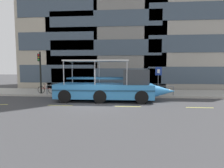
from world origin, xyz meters
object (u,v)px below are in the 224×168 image
object	(u,v)px
pedestrian_near_bow	(143,84)
leaned_bicycle	(46,90)
parking_sign	(158,76)
traffic_light_pole	(40,68)
duck_tour_boat	(111,88)

from	to	relation	value
pedestrian_near_bow	leaned_bicycle	bearing A→B (deg)	-175.63
leaned_bicycle	pedestrian_near_bow	xyz separation A→B (m)	(9.39, 0.72, 0.55)
leaned_bicycle	pedestrian_near_bow	world-z (taller)	pedestrian_near_bow
parking_sign	leaned_bicycle	xyz separation A→B (m)	(-10.73, -0.22, -1.36)
leaned_bicycle	traffic_light_pole	bearing A→B (deg)	178.84
traffic_light_pole	parking_sign	distance (m)	11.31
leaned_bicycle	duck_tour_boat	size ratio (longest dim) A/B	0.18
traffic_light_pole	parking_sign	size ratio (longest dim) A/B	1.57
traffic_light_pole	leaned_bicycle	bearing A→B (deg)	-1.16
leaned_bicycle	pedestrian_near_bow	bearing A→B (deg)	4.37
parking_sign	duck_tour_boat	size ratio (longest dim) A/B	0.27
traffic_light_pole	leaned_bicycle	xyz separation A→B (m)	(0.56, -0.01, -2.06)
duck_tour_boat	pedestrian_near_bow	bearing A→B (deg)	47.91
leaned_bicycle	duck_tour_boat	bearing A→B (deg)	-20.32
parking_sign	duck_tour_boat	distance (m)	5.02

